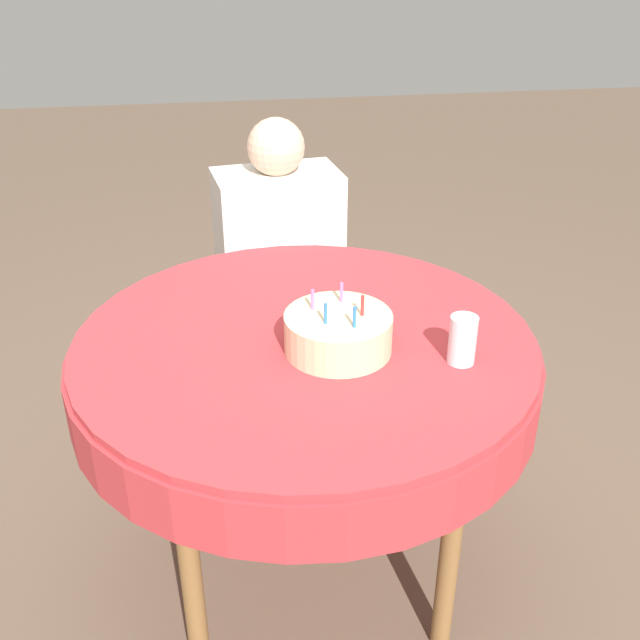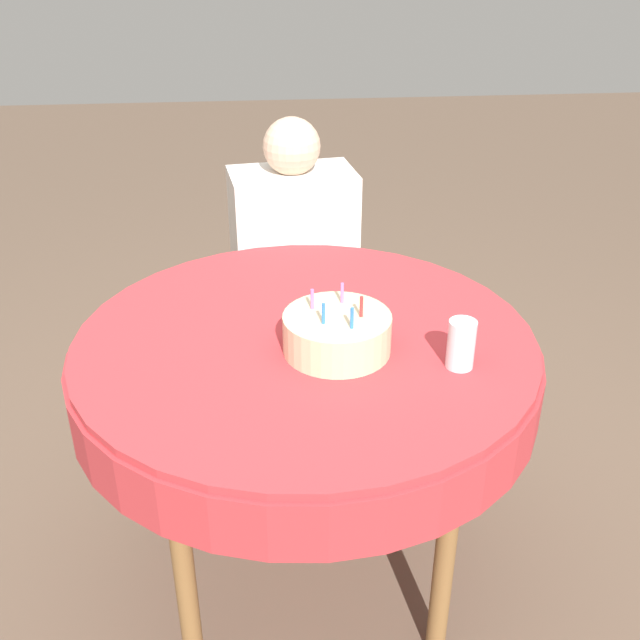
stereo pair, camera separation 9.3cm
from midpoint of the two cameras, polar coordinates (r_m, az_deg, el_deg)
name	(u,v)px [view 2 (the right image)]	position (r m, az deg, el deg)	size (l,w,h in m)	color
ground_plane	(307,565)	(2.29, 0.26, -18.17)	(12.00, 12.00, 0.00)	brown
dining_table	(305,368)	(1.85, 0.30, -3.70)	(1.14, 1.14, 0.77)	#BC3338
chair	(291,283)	(2.73, -1.25, 2.84)	(0.41, 0.41, 0.88)	#A37A4C
person	(295,245)	(2.58, -0.91, 5.74)	(0.44, 0.38, 1.10)	#DBB293
birthday_cake	(337,333)	(1.73, 2.84, -1.03)	(0.25, 0.25, 0.14)	beige
drinking_glass	(461,344)	(1.70, 12.25, -1.83)	(0.06, 0.06, 0.11)	silver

